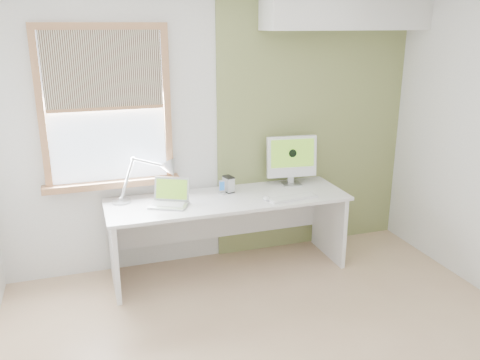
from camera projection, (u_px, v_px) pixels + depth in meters
name	position (u px, v px, depth m)	size (l,w,h in m)	color
room	(292.00, 182.00, 3.12)	(4.04, 3.54, 2.64)	tan
accent_wall	(313.00, 123.00, 4.99)	(2.00, 0.02, 2.60)	olive
soffit	(346.00, 6.00, 4.57)	(1.60, 0.40, 0.42)	white
window	(106.00, 109.00, 4.30)	(1.20, 0.14, 1.42)	#AA7045
desk	(226.00, 215.00, 4.65)	(2.20, 0.70, 0.73)	white
desk_lamp	(161.00, 173.00, 4.56)	(0.72, 0.37, 0.40)	#B8BABD
laptop	(170.00, 198.00, 4.36)	(0.40, 0.37, 0.22)	#B8BABD
phone_dock	(222.00, 190.00, 4.64)	(0.08, 0.08, 0.13)	#B8BABD
external_drive	(228.00, 184.00, 4.68)	(0.10, 0.13, 0.15)	#B8BABD
imac	(292.00, 158.00, 4.85)	(0.50, 0.18, 0.48)	#B8BABD
keyboard	(293.00, 198.00, 4.51)	(0.47, 0.18, 0.02)	white
mouse	(266.00, 198.00, 4.48)	(0.06, 0.11, 0.03)	white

